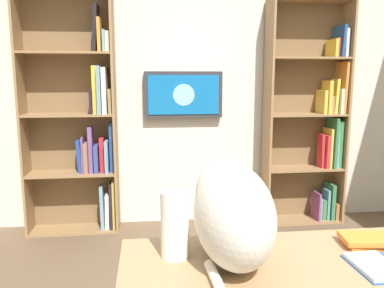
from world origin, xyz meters
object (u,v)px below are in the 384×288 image
Objects in this scene: wall_mounted_tv at (183,95)px; desk_book_stack at (366,241)px; bookshelf_left at (314,120)px; cat at (231,208)px; paper_towel_roll at (175,224)px; bookshelf_right at (81,119)px.

desk_book_stack is (-0.54, 2.33, -0.51)m from wall_mounted_tv.
bookshelf_left is 1.32m from wall_mounted_tv.
cat is at bearing 4.35° from desk_book_stack.
wall_mounted_tv is (1.29, -0.08, 0.25)m from bookshelf_left.
bookshelf_left is 8.33× the size of paper_towel_roll.
desk_book_stack is (-0.58, -0.04, -0.18)m from cat.
bookshelf_left is 3.23× the size of cat.
desk_book_stack is (-1.50, 2.25, -0.29)m from bookshelf_right.
wall_mounted_tv is 1.11× the size of cat.
wall_mounted_tv is 3.52× the size of desk_book_stack.
bookshelf_right is 2.72m from desk_book_stack.
desk_book_stack is at bearing 123.68° from bookshelf_right.
bookshelf_left is at bearing -108.56° from desk_book_stack.
wall_mounted_tv is 2.87× the size of paper_towel_roll.
paper_towel_roll is at bearing -10.81° from cat.
bookshelf_right is 10.44× the size of desk_book_stack.
bookshelf_right reaches higher than bookshelf_left.
wall_mounted_tv reaches higher than desk_book_stack.
bookshelf_right is at bearing -56.32° from desk_book_stack.
bookshelf_left is at bearing -124.50° from paper_towel_roll.
cat is at bearing 88.90° from wall_mounted_tv.
desk_book_stack is (-0.79, -0.00, -0.11)m from paper_towel_roll.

